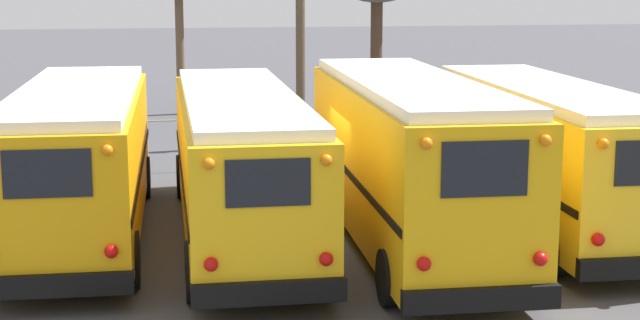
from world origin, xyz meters
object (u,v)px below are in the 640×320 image
(school_bus_0, at_px, (79,157))
(school_bus_1, at_px, (240,159))
(school_bus_3, at_px, (546,150))
(school_bus_2, at_px, (409,157))
(utility_pole, at_px, (300,1))

(school_bus_0, xyz_separation_m, school_bus_1, (3.20, -0.55, -0.03))
(school_bus_1, bearing_deg, school_bus_3, -1.82)
(school_bus_0, bearing_deg, school_bus_3, -4.48)
(school_bus_0, bearing_deg, school_bus_2, -14.51)
(school_bus_1, bearing_deg, utility_pole, 75.75)
(school_bus_2, bearing_deg, school_bus_1, 160.92)
(school_bus_0, distance_m, school_bus_3, 9.62)
(school_bus_2, relative_size, school_bus_3, 1.03)
(school_bus_3, bearing_deg, school_bus_0, 175.52)
(school_bus_1, relative_size, school_bus_3, 1.11)
(school_bus_1, height_order, school_bus_3, school_bus_3)
(school_bus_0, bearing_deg, utility_pole, 60.09)
(school_bus_3, bearing_deg, school_bus_2, -164.23)
(utility_pole, bearing_deg, school_bus_3, -72.01)
(school_bus_1, distance_m, utility_pole, 11.63)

